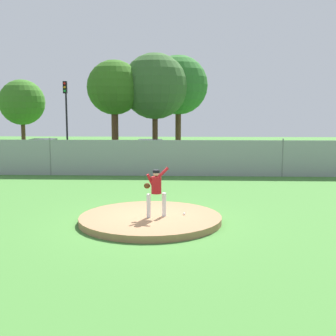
{
  "coord_description": "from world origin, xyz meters",
  "views": [
    {
      "loc": [
        1.13,
        -13.56,
        3.57
      ],
      "look_at": [
        0.45,
        2.95,
        1.38
      ],
      "focal_mm": 46.21,
      "sensor_mm": 36.0,
      "label": 1
    }
  ],
  "objects": [
    {
      "name": "chainlink_fence",
      "position": [
        0.0,
        10.0,
        0.99
      ],
      "size": [
        32.02,
        0.07,
        2.08
      ],
      "color": "gray",
      "rests_on": "ground_plane"
    },
    {
      "name": "parked_car_charcoal",
      "position": [
        -1.28,
        14.67,
        0.8
      ],
      "size": [
        1.8,
        4.64,
        1.65
      ],
      "color": "#232328",
      "rests_on": "ground_plane"
    },
    {
      "name": "parked_car_slate",
      "position": [
        -8.33,
        14.23,
        0.81
      ],
      "size": [
        1.97,
        4.63,
        1.71
      ],
      "color": "slate",
      "rests_on": "ground_plane"
    },
    {
      "name": "baseball",
      "position": [
        1.08,
        0.16,
        0.25
      ],
      "size": [
        0.07,
        0.07,
        0.07
      ],
      "primitive_type": "sphere",
      "color": "white",
      "rests_on": "pitchers_mound"
    },
    {
      "name": "pitcher_youth",
      "position": [
        0.19,
        -0.13,
        1.14
      ],
      "size": [
        0.81,
        0.34,
        1.6
      ],
      "color": "silver",
      "rests_on": "pitchers_mound"
    },
    {
      "name": "pitchers_mound",
      "position": [
        0.0,
        0.0,
        0.11
      ],
      "size": [
        4.58,
        4.58,
        0.21
      ],
      "primitive_type": "cylinder",
      "color": "#99704C",
      "rests_on": "ground_plane"
    },
    {
      "name": "asphalt_strip",
      "position": [
        0.0,
        14.5,
        0.0
      ],
      "size": [
        44.0,
        7.0,
        0.01
      ],
      "primitive_type": "cube",
      "color": "#2B2B2D",
      "rests_on": "ground_plane"
    },
    {
      "name": "traffic_cone_orange",
      "position": [
        -10.09,
        13.06,
        0.26
      ],
      "size": [
        0.4,
        0.4,
        0.55
      ],
      "color": "orange",
      "rests_on": "asphalt_strip"
    },
    {
      "name": "tree_broad_right",
      "position": [
        0.45,
        24.62,
        5.76
      ],
      "size": [
        5.13,
        5.13,
        8.35
      ],
      "color": "#4C331E",
      "rests_on": "ground_plane"
    },
    {
      "name": "ground_plane",
      "position": [
        0.0,
        6.0,
        0.0
      ],
      "size": [
        80.0,
        80.0,
        0.0
      ],
      "primitive_type": "plane",
      "color": "#427A33"
    },
    {
      "name": "parked_car_silver",
      "position": [
        5.29,
        14.0,
        0.77
      ],
      "size": [
        1.87,
        4.14,
        1.63
      ],
      "color": "#B7BABF",
      "rests_on": "ground_plane"
    },
    {
      "name": "tree_broad_left",
      "position": [
        -4.68,
        21.72,
        5.4
      ],
      "size": [
        4.41,
        4.41,
        7.65
      ],
      "color": "#4C331E",
      "rests_on": "ground_plane"
    },
    {
      "name": "tree_bushy_near",
      "position": [
        -13.55,
        24.95,
        4.3
      ],
      "size": [
        4.05,
        4.05,
        6.34
      ],
      "color": "#4C331E",
      "rests_on": "ground_plane"
    },
    {
      "name": "traffic_light_near",
      "position": [
        -7.89,
        18.86,
        3.87
      ],
      "size": [
        0.28,
        0.46,
        5.75
      ],
      "color": "black",
      "rests_on": "ground_plane"
    },
    {
      "name": "tree_leaning_west",
      "position": [
        -1.45,
        22.61,
        5.56
      ],
      "size": [
        5.43,
        5.43,
        8.3
      ],
      "color": "#4C331E",
      "rests_on": "ground_plane"
    }
  ]
}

